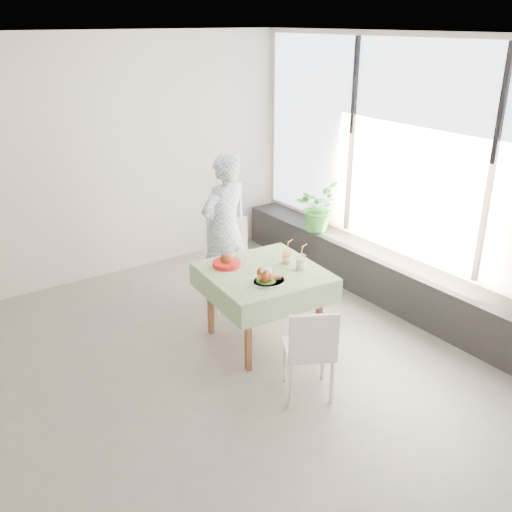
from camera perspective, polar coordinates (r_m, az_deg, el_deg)
floor at (r=5.06m, az=-9.47°, el=-12.75°), size 6.00×6.00×0.00m
ceiling at (r=4.15m, az=-12.10°, el=20.70°), size 6.00×6.00×0.00m
wall_back at (r=6.68m, az=-19.84°, el=8.29°), size 6.00×0.02×2.80m
wall_front at (r=2.59m, az=14.25°, el=-13.75°), size 6.00×0.02×2.80m
wall_right at (r=6.20m, az=15.54°, el=7.76°), size 0.02×5.00×2.80m
window_pane at (r=6.12m, az=15.60°, el=9.98°), size 0.01×4.80×2.18m
window_ledge at (r=6.43m, az=13.33°, el=-2.39°), size 0.40×4.80×0.50m
cafe_table at (r=5.42m, az=0.74°, el=-4.16°), size 1.13×1.13×0.74m
chair_far at (r=6.18m, az=-2.53°, el=-2.43°), size 0.57×0.57×0.93m
chair_near at (r=4.80m, az=5.24°, el=-10.97°), size 0.53×0.53×0.83m
diner at (r=6.06m, az=-3.10°, el=2.59°), size 0.66×0.48×1.66m
main_dish at (r=5.04m, az=1.15°, el=-2.16°), size 0.31×0.31×0.16m
juice_cup_orange at (r=5.45m, az=3.11°, el=-0.10°), size 0.09×0.09×0.26m
juice_cup_lemonade at (r=5.33m, az=4.51°, el=-0.63°), size 0.10×0.10×0.27m
second_dish at (r=5.39m, az=-2.97°, el=-0.62°), size 0.27×0.27×0.13m
potted_plant at (r=6.98m, az=6.10°, el=4.93°), size 0.70×0.68×0.60m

